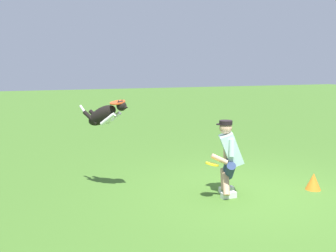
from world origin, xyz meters
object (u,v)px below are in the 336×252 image
at_px(person, 229,156).
at_px(frisbee_held, 212,164).
at_px(dog, 104,115).
at_px(training_cone, 313,181).
at_px(frisbee_flying, 118,102).

xyz_separation_m(person, frisbee_held, (0.37, 0.11, -0.09)).
xyz_separation_m(dog, training_cone, (-3.49, 1.24, -1.21)).
xyz_separation_m(person, training_cone, (-1.58, 0.27, -0.55)).
bearing_deg(training_cone, person, -9.87).
bearing_deg(frisbee_flying, dog, -47.77).
xyz_separation_m(frisbee_flying, frisbee_held, (-1.35, 0.87, -0.98)).
bearing_deg(person, dog, -5.41).
bearing_deg(person, frisbee_held, 38.35).
relative_size(frisbee_held, training_cone, 0.73).
height_order(person, dog, dog).
height_order(person, training_cone, person).
xyz_separation_m(person, frisbee_flying, (1.72, -0.75, 0.89)).
distance_m(dog, frisbee_held, 2.02).
bearing_deg(dog, person, 19.76).
height_order(frisbee_flying, frisbee_held, frisbee_flying).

